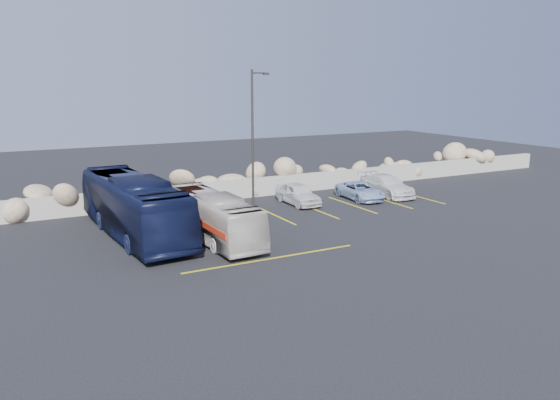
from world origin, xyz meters
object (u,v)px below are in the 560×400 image
lamppost (253,134)px  tour_coach (134,206)px  vintage_bus (213,216)px  car_a (298,194)px  car_d (360,191)px  car_c (386,185)px

lamppost → tour_coach: bearing=-158.7°
lamppost → tour_coach: (-7.83, -3.06, -2.83)m
vintage_bus → car_a: vintage_bus is taller
lamppost → car_a: lamppost is taller
tour_coach → car_d: bearing=2.6°
vintage_bus → car_a: bearing=30.3°
car_a → car_d: bearing=-7.8°
car_c → lamppost: bearing=174.5°
tour_coach → car_c: bearing=2.3°
lamppost → car_c: lamppost is taller
tour_coach → car_d: 14.73m
car_a → car_d: car_a is taller
car_d → car_c: bearing=8.9°
tour_coach → car_c: tour_coach is taller
vintage_bus → car_d: size_ratio=2.05×
car_c → car_d: car_c is taller
vintage_bus → car_c: bearing=14.8°
car_a → vintage_bus: bearing=-146.9°
vintage_bus → car_a: size_ratio=2.10×
lamppost → vintage_bus: lamppost is taller
car_a → car_d: (4.18, -0.64, -0.11)m
car_a → car_d: size_ratio=0.98×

